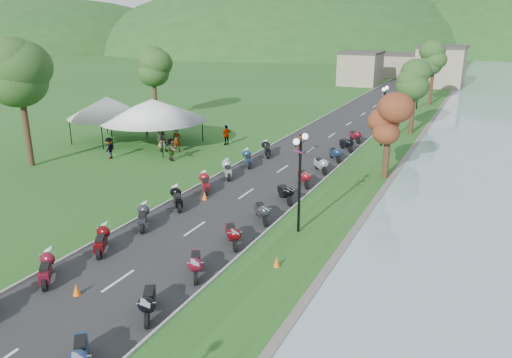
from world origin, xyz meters
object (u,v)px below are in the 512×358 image
at_px(pedestrian_a, 177,152).
at_px(pedestrian_b, 163,151).
at_px(pedestrian_c, 110,158).
at_px(vendor_tent_main, 153,122).

distance_m(pedestrian_a, pedestrian_b, 1.25).
xyz_separation_m(pedestrian_b, pedestrian_c, (-2.42, -3.59, 0.00)).
height_order(pedestrian_a, pedestrian_c, pedestrian_a).
bearing_deg(pedestrian_a, vendor_tent_main, 140.11).
bearing_deg(pedestrian_c, pedestrian_a, 123.63).
distance_m(vendor_tent_main, pedestrian_a, 3.78).
bearing_deg(pedestrian_c, vendor_tent_main, 159.58).
xyz_separation_m(vendor_tent_main, pedestrian_a, (3.04, -1.05, -2.00)).
bearing_deg(vendor_tent_main, pedestrian_c, -96.70).
relative_size(vendor_tent_main, pedestrian_a, 3.08).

